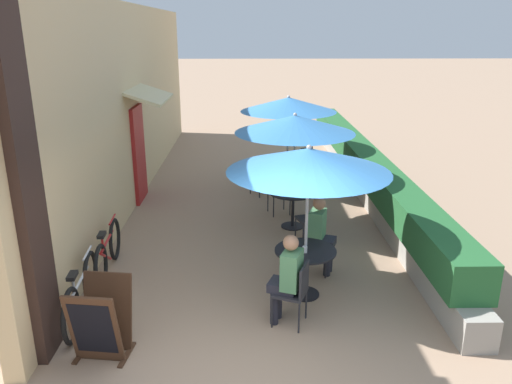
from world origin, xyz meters
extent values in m
plane|color=#9E7F66|center=(0.00, 0.00, 0.00)|extent=(120.00, 120.00, 0.00)
cube|color=#D6B784|center=(-2.55, 6.89, 2.10)|extent=(0.24, 13.77, 4.20)
cube|color=black|center=(-2.37, 0.60, 2.10)|extent=(0.12, 0.56, 4.20)
cube|color=maroon|center=(-2.39, 6.20, 1.05)|extent=(0.08, 0.96, 2.10)
cube|color=beige|center=(-2.08, 6.20, 2.35)|extent=(0.78, 1.80, 0.30)
cube|color=gray|center=(2.75, 6.79, 0.23)|extent=(0.44, 12.77, 0.45)
cube|color=#235B2D|center=(2.75, 6.79, 0.73)|extent=(0.60, 12.13, 0.56)
cylinder|color=black|center=(0.82, 1.86, 0.01)|extent=(0.44, 0.44, 0.02)
cylinder|color=black|center=(0.82, 1.86, 0.36)|extent=(0.06, 0.06, 0.69)
cylinder|color=black|center=(0.82, 1.86, 0.70)|extent=(0.88, 0.88, 0.02)
cylinder|color=#B7B7BC|center=(0.82, 1.86, 1.07)|extent=(0.04, 0.04, 2.14)
cone|color=#387ABC|center=(0.82, 1.86, 2.03)|extent=(2.22, 2.22, 0.32)
sphere|color=#B7B7BC|center=(0.82, 1.86, 2.20)|extent=(0.07, 0.07, 0.07)
cube|color=#232328|center=(0.54, 1.14, 0.45)|extent=(0.52, 0.52, 0.04)
cube|color=#232328|center=(0.71, 1.07, 0.66)|extent=(0.16, 0.37, 0.42)
cylinder|color=#232328|center=(0.44, 1.37, 0.23)|extent=(0.02, 0.02, 0.45)
cylinder|color=#232328|center=(0.31, 1.03, 0.23)|extent=(0.02, 0.02, 0.45)
cylinder|color=#232328|center=(0.77, 1.24, 0.23)|extent=(0.02, 0.02, 0.45)
cylinder|color=#232328|center=(0.64, 0.90, 0.23)|extent=(0.02, 0.02, 0.45)
cylinder|color=#23232D|center=(0.40, 1.28, 0.24)|extent=(0.11, 0.11, 0.47)
cylinder|color=#23232D|center=(0.34, 1.13, 0.24)|extent=(0.11, 0.11, 0.47)
cube|color=#23232D|center=(0.46, 1.17, 0.53)|extent=(0.44, 0.41, 0.12)
cube|color=#4C8456|center=(0.56, 1.13, 0.78)|extent=(0.33, 0.40, 0.50)
sphere|color=#A87556|center=(0.54, 1.14, 1.15)|extent=(0.20, 0.20, 0.20)
cube|color=#232328|center=(1.10, 2.59, 0.45)|extent=(0.52, 0.52, 0.04)
cube|color=#232328|center=(0.93, 2.66, 0.66)|extent=(0.16, 0.37, 0.42)
cylinder|color=#232328|center=(1.20, 2.36, 0.23)|extent=(0.02, 0.02, 0.45)
cylinder|color=#232328|center=(1.33, 2.69, 0.23)|extent=(0.02, 0.02, 0.45)
cylinder|color=#232328|center=(0.87, 2.49, 0.23)|extent=(0.02, 0.02, 0.45)
cylinder|color=#232328|center=(1.00, 2.82, 0.23)|extent=(0.02, 0.02, 0.45)
cylinder|color=#23232D|center=(1.24, 2.45, 0.24)|extent=(0.11, 0.11, 0.47)
cylinder|color=#23232D|center=(1.30, 2.60, 0.24)|extent=(0.11, 0.11, 0.47)
cube|color=#23232D|center=(1.18, 2.56, 0.53)|extent=(0.44, 0.41, 0.12)
cube|color=#4C8456|center=(1.08, 2.60, 0.78)|extent=(0.33, 0.40, 0.50)
sphere|color=#A87556|center=(1.10, 2.59, 1.15)|extent=(0.20, 0.20, 0.20)
cylinder|color=white|center=(0.80, 1.78, 0.76)|extent=(0.07, 0.07, 0.09)
cylinder|color=black|center=(0.88, 4.47, 0.01)|extent=(0.44, 0.44, 0.02)
cylinder|color=black|center=(0.88, 4.47, 0.36)|extent=(0.06, 0.06, 0.69)
cylinder|color=black|center=(0.88, 4.47, 0.70)|extent=(0.88, 0.88, 0.02)
cylinder|color=#B7B7BC|center=(0.88, 4.47, 1.07)|extent=(0.04, 0.04, 2.14)
cone|color=#387ABC|center=(0.88, 4.47, 2.03)|extent=(2.22, 2.22, 0.32)
sphere|color=#B7B7BC|center=(0.88, 4.47, 2.20)|extent=(0.07, 0.07, 0.07)
cube|color=#232328|center=(0.66, 5.22, 0.45)|extent=(0.50, 0.50, 0.04)
cube|color=#232328|center=(0.48, 5.16, 0.66)|extent=(0.14, 0.37, 0.42)
cylinder|color=#232328|center=(0.88, 5.09, 0.23)|extent=(0.02, 0.02, 0.45)
cylinder|color=#232328|center=(0.78, 5.44, 0.23)|extent=(0.02, 0.02, 0.45)
cylinder|color=#232328|center=(0.53, 4.99, 0.23)|extent=(0.02, 0.02, 0.45)
cylinder|color=#232328|center=(0.43, 5.34, 0.23)|extent=(0.02, 0.02, 0.45)
cube|color=#232328|center=(1.10, 3.72, 0.45)|extent=(0.50, 0.50, 0.04)
cube|color=#232328|center=(1.28, 3.77, 0.66)|extent=(0.14, 0.37, 0.42)
cylinder|color=#232328|center=(0.87, 3.84, 0.23)|extent=(0.02, 0.02, 0.45)
cylinder|color=#232328|center=(0.98, 3.50, 0.23)|extent=(0.02, 0.02, 0.45)
cylinder|color=#232328|center=(1.22, 3.95, 0.23)|extent=(0.02, 0.02, 0.45)
cylinder|color=#232328|center=(1.32, 3.60, 0.23)|extent=(0.02, 0.02, 0.45)
cylinder|color=teal|center=(0.76, 4.42, 0.76)|extent=(0.07, 0.07, 0.09)
cylinder|color=black|center=(0.96, 6.92, 0.01)|extent=(0.44, 0.44, 0.02)
cylinder|color=black|center=(0.96, 6.92, 0.36)|extent=(0.06, 0.06, 0.69)
cylinder|color=black|center=(0.96, 6.92, 0.70)|extent=(0.88, 0.88, 0.02)
cylinder|color=#B7B7BC|center=(0.96, 6.92, 1.07)|extent=(0.04, 0.04, 2.14)
cone|color=#387ABC|center=(0.96, 6.92, 2.03)|extent=(2.22, 2.22, 0.32)
sphere|color=#B7B7BC|center=(0.96, 6.92, 2.20)|extent=(0.07, 0.07, 0.07)
cube|color=#232328|center=(0.32, 6.47, 0.45)|extent=(0.56, 0.56, 0.04)
cube|color=#232328|center=(0.43, 6.32, 0.66)|extent=(0.33, 0.24, 0.42)
cylinder|color=#232328|center=(0.36, 6.73, 0.23)|extent=(0.02, 0.02, 0.45)
cylinder|color=#232328|center=(0.07, 6.52, 0.23)|extent=(0.02, 0.02, 0.45)
cylinder|color=#232328|center=(0.57, 6.43, 0.23)|extent=(0.02, 0.02, 0.45)
cylinder|color=#232328|center=(0.28, 6.22, 0.23)|extent=(0.02, 0.02, 0.45)
cube|color=#232328|center=(1.59, 7.37, 0.45)|extent=(0.56, 0.56, 0.04)
cube|color=#232328|center=(1.48, 7.52, 0.66)|extent=(0.33, 0.24, 0.42)
cylinder|color=#232328|center=(1.55, 7.12, 0.23)|extent=(0.02, 0.02, 0.45)
cylinder|color=#232328|center=(1.84, 7.33, 0.23)|extent=(0.02, 0.02, 0.45)
cylinder|color=#232328|center=(1.34, 7.42, 0.23)|extent=(0.02, 0.02, 0.45)
cylinder|color=#232328|center=(1.63, 7.62, 0.23)|extent=(0.02, 0.02, 0.45)
torus|color=black|center=(-2.24, 1.83, 0.35)|extent=(0.11, 0.71, 0.71)
torus|color=black|center=(-2.16, 0.79, 0.35)|extent=(0.11, 0.71, 0.71)
cylinder|color=silver|center=(-2.20, 1.31, 0.55)|extent=(0.10, 0.82, 0.04)
cylinder|color=silver|center=(-2.19, 1.13, 0.37)|extent=(0.08, 0.60, 0.39)
cylinder|color=silver|center=(-2.18, 1.03, 0.65)|extent=(0.04, 0.04, 0.25)
cube|color=black|center=(-2.18, 1.03, 0.78)|extent=(0.12, 0.23, 0.05)
cylinder|color=silver|center=(-2.23, 1.79, 0.72)|extent=(0.06, 0.46, 0.03)
torus|color=black|center=(-2.22, 3.13, 0.35)|extent=(0.10, 0.70, 0.70)
torus|color=black|center=(-2.16, 2.09, 0.35)|extent=(0.10, 0.70, 0.70)
cylinder|color=#B21E1E|center=(-2.19, 2.61, 0.54)|extent=(0.09, 0.82, 0.04)
cylinder|color=#B21E1E|center=(-2.18, 2.43, 0.37)|extent=(0.07, 0.60, 0.39)
cylinder|color=#B21E1E|center=(-2.17, 2.33, 0.65)|extent=(0.04, 0.04, 0.24)
cube|color=black|center=(-2.17, 2.33, 0.77)|extent=(0.11, 0.23, 0.05)
cylinder|color=#B21E1E|center=(-2.22, 3.09, 0.72)|extent=(0.06, 0.46, 0.03)
cube|color=#422819|center=(-1.69, 0.71, 0.47)|extent=(0.61, 0.30, 0.93)
cube|color=black|center=(-1.68, 0.73, 0.49)|extent=(0.50, 0.22, 0.70)
cube|color=#422819|center=(-1.74, 0.32, 0.47)|extent=(0.61, 0.30, 0.93)
cube|color=black|center=(-1.74, 0.30, 0.49)|extent=(0.50, 0.22, 0.70)
cube|color=#422819|center=(-1.44, 0.48, 0.01)|extent=(0.12, 0.48, 0.02)
cube|color=#422819|center=(-1.98, 0.55, 0.01)|extent=(0.12, 0.48, 0.02)
camera|label=1|loc=(0.00, -4.56, 3.70)|focal=35.00mm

